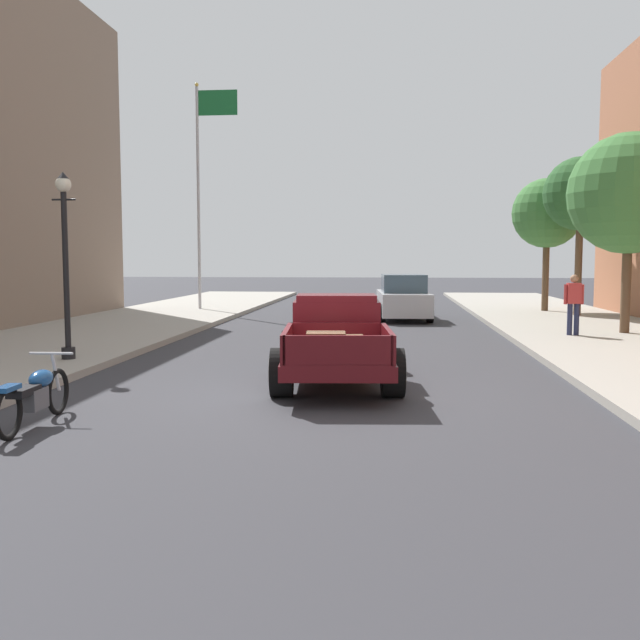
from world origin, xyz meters
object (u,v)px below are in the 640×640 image
Objects in this scene: hotrod_truck_maroon at (336,339)px; street_tree_farthest at (547,214)px; street_tree_third at (581,195)px; pedestrian_sidewalk_right at (574,301)px; street_lamp_near at (65,251)px; motorcycle_parked at (35,394)px; street_tree_second at (629,194)px; flagpole at (203,171)px; car_background_silver at (403,299)px.

street_tree_farthest reaches higher than hotrod_truck_maroon.
hotrod_truck_maroon is 16.31m from street_tree_third.
pedestrian_sidewalk_right is at bearing -105.12° from street_tree_third.
pedestrian_sidewalk_right is 13.04m from street_lamp_near.
hotrod_truck_maroon is at bearing 47.08° from motorcycle_parked.
street_tree_second is at bearing -87.04° from street_tree_farthest.
motorcycle_parked is at bearing -122.96° from street_tree_third.
street_tree_farthest is (-0.70, 2.18, -0.55)m from street_tree_third.
street_tree_farthest is at bearing 61.50° from motorcycle_parked.
flagpole is at bearing 144.75° from pedestrian_sidewalk_right.
street_tree_second is (13.25, 6.50, 1.63)m from street_lamp_near.
pedestrian_sidewalk_right is 3.43m from street_tree_second.
street_tree_second is 1.06× the size of street_tree_farthest.
hotrod_truck_maroon is at bearing -67.16° from flagpole.
motorcycle_parked is 16.62m from street_tree_second.
flagpole is (-6.65, 15.78, 5.02)m from hotrod_truck_maroon.
hotrod_truck_maroon is 9.10m from pedestrian_sidewalk_right.
street_tree_third is (13.52, 12.65, 2.15)m from street_lamp_near.
hotrod_truck_maroon is 3.05× the size of pedestrian_sidewalk_right.
car_background_silver is at bearing -152.62° from street_tree_farthest.
motorcycle_parked is 0.48× the size of car_background_silver.
hotrod_truck_maroon is at bearing -96.37° from car_background_silver.
car_background_silver is 7.44m from street_tree_third.
flagpole reaches higher than street_tree_farthest.
car_background_silver is 0.77× the size of street_tree_third.
street_tree_farthest is (12.82, 14.82, 1.60)m from street_lamp_near.
street_tree_farthest reaches higher than car_background_silver.
street_lamp_near is (-1.96, 5.17, 1.94)m from motorcycle_parked.
street_tree_second is (1.61, 0.78, 2.93)m from pedestrian_sidewalk_right.
street_tree_farthest is at bearing 82.65° from pedestrian_sidewalk_right.
car_background_silver is 0.84× the size of street_tree_farthest.
street_tree_second is at bearing -41.45° from car_background_silver.
street_lamp_near is 18.64m from street_tree_third.
hotrod_truck_maroon is 0.55× the size of flagpole.
hotrod_truck_maroon is 11.24m from street_tree_second.
pedestrian_sidewalk_right is 16.12m from flagpole.
street_tree_third is at bearing 57.04° from motorcycle_parked.
car_background_silver is 0.79× the size of street_tree_second.
street_tree_second is at bearing 26.13° from street_lamp_near.
street_lamp_near is 0.69× the size of street_tree_second.
car_background_silver is (1.46, 13.05, 0.01)m from hotrod_truck_maroon.
motorcycle_parked is 1.29× the size of pedestrian_sidewalk_right.
pedestrian_sidewalk_right is 0.18× the size of flagpole.
flagpole is 14.65m from street_tree_third.
pedestrian_sidewalk_right is at bearing -35.25° from flagpole.
street_tree_farthest is at bearing 49.15° from street_lamp_near.
motorcycle_parked is 0.41× the size of street_tree_farthest.
hotrod_truck_maroon is 6.03m from street_lamp_near.
street_tree_third reaches higher than street_tree_farthest.
flagpole is at bearing 93.73° from street_lamp_near.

